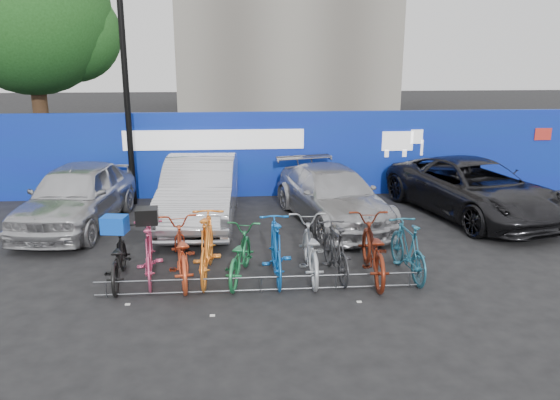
{
  "coord_description": "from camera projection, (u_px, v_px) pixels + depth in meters",
  "views": [
    {
      "loc": [
        -0.35,
        -9.22,
        3.98
      ],
      "look_at": [
        0.53,
        2.0,
        0.94
      ],
      "focal_mm": 35.0,
      "sensor_mm": 36.0,
      "label": 1
    }
  ],
  "objects": [
    {
      "name": "ground",
      "position": [
        260.0,
        279.0,
        9.94
      ],
      "size": [
        100.0,
        100.0,
        0.0
      ],
      "primitive_type": "plane",
      "color": "black",
      "rests_on": "ground"
    },
    {
      "name": "hoarding",
      "position": [
        251.0,
        154.0,
        15.4
      ],
      "size": [
        22.0,
        0.18,
        2.4
      ],
      "color": "#0B3097",
      "rests_on": "ground"
    },
    {
      "name": "tree",
      "position": [
        38.0,
        18.0,
        17.79
      ],
      "size": [
        5.4,
        5.2,
        7.8
      ],
      "color": "#382314",
      "rests_on": "ground"
    },
    {
      "name": "lamppost",
      "position": [
        126.0,
        81.0,
        14.04
      ],
      "size": [
        0.25,
        0.5,
        6.11
      ],
      "color": "black",
      "rests_on": "ground"
    },
    {
      "name": "bike_rack",
      "position": [
        261.0,
        284.0,
        9.32
      ],
      "size": [
        5.6,
        0.03,
        0.3
      ],
      "color": "#595B60",
      "rests_on": "ground"
    },
    {
      "name": "car_0",
      "position": [
        77.0,
        195.0,
        12.76
      ],
      "size": [
        2.28,
        4.6,
        1.51
      ],
      "primitive_type": "imported",
      "rotation": [
        0.0,
        0.0,
        -0.12
      ],
      "color": "#B6B7BB",
      "rests_on": "ground"
    },
    {
      "name": "car_1",
      "position": [
        200.0,
        191.0,
        13.08
      ],
      "size": [
        1.83,
        4.78,
        1.56
      ],
      "primitive_type": "imported",
      "rotation": [
        0.0,
        0.0,
        -0.04
      ],
      "color": "#B6B6BB",
      "rests_on": "ground"
    },
    {
      "name": "car_2",
      "position": [
        333.0,
        196.0,
        13.14
      ],
      "size": [
        2.76,
        4.79,
        1.3
      ],
      "primitive_type": "imported",
      "rotation": [
        0.0,
        0.0,
        0.22
      ],
      "color": "#A4A4A8",
      "rests_on": "ground"
    },
    {
      "name": "car_3",
      "position": [
        473.0,
        189.0,
        13.59
      ],
      "size": [
        3.58,
        5.53,
        1.42
      ],
      "primitive_type": "imported",
      "rotation": [
        0.0,
        0.0,
        0.26
      ],
      "color": "black",
      "rests_on": "ground"
    },
    {
      "name": "bike_0",
      "position": [
        118.0,
        258.0,
        9.65
      ],
      "size": [
        0.79,
        1.84,
        0.94
      ],
      "primitive_type": "imported",
      "rotation": [
        0.0,
        0.0,
        3.24
      ],
      "color": "black",
      "rests_on": "ground"
    },
    {
      "name": "bike_1",
      "position": [
        149.0,
        252.0,
        9.75
      ],
      "size": [
        0.74,
        1.83,
        1.07
      ],
      "primitive_type": "imported",
      "rotation": [
        0.0,
        0.0,
        3.28
      ],
      "color": "#D74572",
      "rests_on": "ground"
    },
    {
      "name": "bike_2",
      "position": [
        180.0,
        252.0,
        9.77
      ],
      "size": [
        1.01,
        2.11,
        1.06
      ],
      "primitive_type": "imported",
      "rotation": [
        0.0,
        0.0,
        3.3
      ],
      "color": "#C64623",
      "rests_on": "ground"
    },
    {
      "name": "bike_3",
      "position": [
        207.0,
        246.0,
        9.85
      ],
      "size": [
        0.66,
        2.06,
        1.22
      ],
      "primitive_type": "imported",
      "rotation": [
        0.0,
        0.0,
        3.1
      ],
      "color": "orange",
      "rests_on": "ground"
    },
    {
      "name": "bike_4",
      "position": [
        239.0,
        255.0,
        9.81
      ],
      "size": [
        0.96,
        1.87,
        0.94
      ],
      "primitive_type": "imported",
      "rotation": [
        0.0,
        0.0,
        2.94
      ],
      "color": "#207741",
      "rests_on": "ground"
    },
    {
      "name": "bike_5",
      "position": [
        276.0,
        249.0,
        9.81
      ],
      "size": [
        0.56,
        1.9,
        1.14
      ],
      "primitive_type": "imported",
      "rotation": [
        0.0,
        0.0,
        3.15
      ],
      "color": "blue",
      "rests_on": "ground"
    },
    {
      "name": "bike_6",
      "position": [
        310.0,
        249.0,
        9.94
      ],
      "size": [
        0.74,
        2.02,
        1.05
      ],
      "primitive_type": "imported",
      "rotation": [
        0.0,
        0.0,
        3.12
      ],
      "color": "#ABAFB3",
      "rests_on": "ground"
    },
    {
      "name": "bike_7",
      "position": [
        336.0,
        250.0,
        9.91
      ],
      "size": [
        0.62,
        1.72,
        1.01
      ],
      "primitive_type": "imported",
      "rotation": [
        0.0,
        0.0,
        3.23
      ],
      "color": "#2A2A2D",
      "rests_on": "ground"
    },
    {
      "name": "bike_8",
      "position": [
        372.0,
        249.0,
        9.87
      ],
      "size": [
        0.86,
        2.13,
        1.1
      ],
      "primitive_type": "imported",
      "rotation": [
        0.0,
        0.0,
        3.08
      ],
      "color": "maroon",
      "rests_on": "ground"
    },
    {
      "name": "bike_9",
      "position": [
        408.0,
        249.0,
        9.94
      ],
      "size": [
        0.6,
        1.78,
        1.05
      ],
      "primitive_type": "imported",
      "rotation": [
        0.0,
        0.0,
        3.2
      ],
      "color": "#215F79",
      "rests_on": "ground"
    },
    {
      "name": "cargo_crate",
      "position": [
        115.0,
        224.0,
        9.49
      ],
      "size": [
        0.46,
        0.38,
        0.3
      ],
      "primitive_type": "cube",
      "rotation": [
        0.0,
        0.0,
        -0.15
      ],
      "color": "blue",
      "rests_on": "bike_0"
    },
    {
      "name": "cargo_topcase",
      "position": [
        147.0,
        216.0,
        9.57
      ],
      "size": [
        0.41,
        0.37,
        0.28
      ],
      "primitive_type": "cube",
      "rotation": [
        0.0,
        0.0,
        0.09
      ],
      "color": "black",
      "rests_on": "bike_1"
    }
  ]
}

